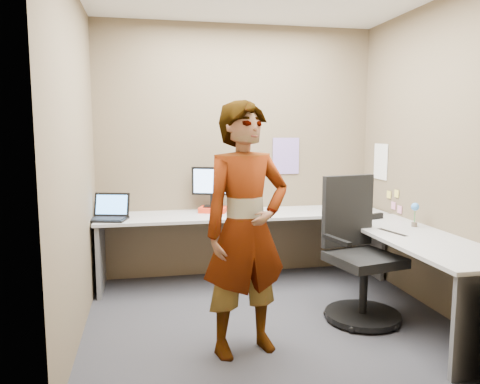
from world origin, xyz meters
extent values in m
plane|color=#28282D|center=(0.00, 0.00, 0.00)|extent=(3.00, 3.00, 0.00)
plane|color=brown|center=(0.00, 1.30, 1.35)|extent=(3.00, 0.00, 3.00)
plane|color=brown|center=(1.50, 0.00, 1.35)|extent=(0.00, 2.70, 2.70)
plane|color=brown|center=(-1.50, 0.00, 1.35)|extent=(0.00, 2.70, 2.70)
cube|color=#A3A3A3|center=(0.00, 0.98, 0.71)|extent=(2.96, 0.65, 0.03)
cube|color=#A3A3A3|center=(1.18, -0.32, 0.71)|extent=(0.65, 1.91, 0.03)
cube|color=#59595B|center=(-1.44, 0.98, 0.35)|extent=(0.04, 0.60, 0.70)
cube|color=#59595B|center=(1.44, 0.98, 0.35)|extent=(0.04, 0.60, 0.70)
cube|color=red|center=(-0.30, 1.09, 0.76)|extent=(0.33, 0.29, 0.06)
cube|color=black|center=(-0.30, 1.09, 0.79)|extent=(0.22, 0.18, 0.01)
cube|color=black|center=(-0.30, 1.11, 0.85)|extent=(0.06, 0.05, 0.11)
cube|color=black|center=(-0.30, 1.11, 1.06)|extent=(0.43, 0.18, 0.29)
cube|color=#8DB7F4|center=(-0.31, 1.09, 1.06)|extent=(0.37, 0.14, 0.25)
cube|color=black|center=(-1.35, 0.84, 0.74)|extent=(0.40, 0.33, 0.02)
cube|color=black|center=(-1.31, 0.96, 0.86)|extent=(0.35, 0.16, 0.23)
cube|color=#4F9FFB|center=(-1.31, 0.96, 0.86)|extent=(0.31, 0.13, 0.18)
cube|color=#B7B7BC|center=(-0.07, 0.78, 0.75)|extent=(0.12, 0.08, 0.04)
sphere|color=#AF210B|center=(-0.07, 0.77, 0.78)|extent=(0.04, 0.04, 0.04)
cone|color=white|center=(-0.29, 0.75, 0.76)|extent=(0.10, 0.10, 0.06)
cube|color=black|center=(1.20, 0.40, 0.76)|extent=(0.15, 0.09, 0.05)
cylinder|color=brown|center=(1.36, 0.00, 0.75)|extent=(0.05, 0.05, 0.04)
cylinder|color=#338C3F|center=(1.36, 0.00, 0.84)|extent=(0.01, 0.01, 0.14)
sphere|color=#418CE6|center=(1.36, 0.00, 0.91)|extent=(0.07, 0.07, 0.07)
cube|color=#846BB7|center=(0.55, 1.29, 1.30)|extent=(0.30, 0.01, 0.40)
cube|color=white|center=(1.49, 0.90, 1.25)|extent=(0.01, 0.28, 0.38)
cube|color=#F2E059|center=(1.49, 0.55, 0.95)|extent=(0.01, 0.07, 0.07)
cube|color=pink|center=(1.49, 0.60, 0.82)|extent=(0.01, 0.07, 0.07)
cube|color=pink|center=(1.49, 0.48, 0.80)|extent=(0.01, 0.07, 0.07)
cube|color=#F2E059|center=(1.49, 0.70, 0.92)|extent=(0.01, 0.07, 0.07)
cylinder|color=black|center=(0.77, -0.23, 0.04)|extent=(0.63, 0.63, 0.04)
cylinder|color=black|center=(0.77, -0.23, 0.29)|extent=(0.07, 0.07, 0.45)
cube|color=black|center=(0.77, -0.23, 0.53)|extent=(0.61, 0.61, 0.08)
cube|color=black|center=(0.72, 0.01, 0.89)|extent=(0.49, 0.16, 0.61)
cube|color=black|center=(0.50, -0.29, 0.72)|extent=(0.11, 0.34, 0.03)
cube|color=black|center=(1.04, -0.17, 0.72)|extent=(0.11, 0.34, 0.03)
imported|color=#999399|center=(-0.30, -0.56, 0.89)|extent=(0.74, 0.59, 1.79)
camera|label=1|loc=(-0.98, -3.70, 1.59)|focal=35.00mm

